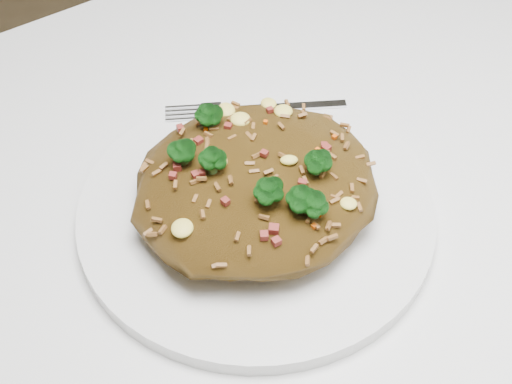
# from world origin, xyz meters

# --- Properties ---
(dining_table) EXTENTS (1.20, 0.80, 0.75)m
(dining_table) POSITION_xyz_m (0.00, 0.00, 0.66)
(dining_table) COLOR white
(dining_table) RESTS_ON ground
(plate) EXTENTS (0.28, 0.28, 0.01)m
(plate) POSITION_xyz_m (-0.07, 0.04, 0.76)
(plate) COLOR white
(plate) RESTS_ON dining_table
(fried_rice) EXTENTS (0.19, 0.18, 0.07)m
(fried_rice) POSITION_xyz_m (-0.07, 0.04, 0.80)
(fried_rice) COLOR brown
(fried_rice) RESTS_ON plate
(fork) EXTENTS (0.15, 0.10, 0.00)m
(fork) POSITION_xyz_m (0.01, 0.13, 0.77)
(fork) COLOR silver
(fork) RESTS_ON plate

